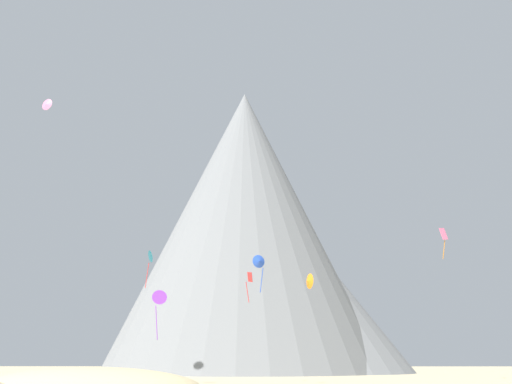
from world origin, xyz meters
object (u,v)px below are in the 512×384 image
(kite_red_low, at_px, (249,280))
(kite_orange_low, at_px, (308,281))
(kite_pink_high, at_px, (47,104))
(rock_massif, at_px, (258,245))
(kite_violet_low, at_px, (159,299))
(kite_blue_low, at_px, (259,262))
(kite_cyan_mid, at_px, (149,257))
(kite_rainbow_mid, at_px, (444,236))

(kite_red_low, xyz_separation_m, kite_orange_low, (6.08, -12.46, -1.57))
(kite_orange_low, distance_m, kite_pink_high, 43.73)
(rock_massif, distance_m, kite_orange_low, 64.19)
(rock_massif, relative_size, kite_violet_low, 15.02)
(kite_blue_low, xyz_separation_m, kite_violet_low, (-10.44, 1.60, -3.56))
(rock_massif, xyz_separation_m, kite_violet_low, (-8.72, -55.89, -15.24))
(kite_cyan_mid, xyz_separation_m, kite_pink_high, (-13.55, -2.86, 19.45))
(rock_massif, distance_m, kite_blue_low, 58.69)
(kite_orange_low, bearing_deg, kite_red_low, -178.65)
(kite_violet_low, distance_m, kite_pink_high, 32.36)
(kite_pink_high, bearing_deg, kite_orange_low, -3.78)
(kite_red_low, bearing_deg, kite_pink_high, 91.47)
(rock_massif, height_order, kite_cyan_mid, rock_massif)
(kite_orange_low, relative_size, kite_rainbow_mid, 0.37)
(kite_orange_low, bearing_deg, kite_rainbow_mid, 112.94)
(kite_blue_low, height_order, kite_rainbow_mid, kite_rainbow_mid)
(rock_massif, height_order, kite_pink_high, rock_massif)
(kite_violet_low, xyz_separation_m, kite_rainbow_mid, (33.26, 13.39, 8.86))
(rock_massif, distance_m, kite_red_low, 51.38)
(kite_rainbow_mid, xyz_separation_m, kite_pink_high, (-50.46, -3.85, 16.83))
(kite_violet_low, distance_m, kite_rainbow_mid, 36.94)
(kite_cyan_mid, bearing_deg, kite_pink_high, -68.81)
(rock_massif, xyz_separation_m, kite_blue_low, (1.73, -57.49, -11.68))
(kite_red_low, bearing_deg, kite_blue_low, -161.43)
(rock_massif, xyz_separation_m, kite_orange_low, (6.50, -62.25, -14.22))
(rock_massif, distance_m, kite_pink_high, 54.12)
(kite_violet_low, relative_size, kite_cyan_mid, 1.08)
(kite_red_low, height_order, kite_orange_low, kite_red_low)
(rock_massif, relative_size, kite_red_low, 21.92)
(kite_orange_low, height_order, kite_cyan_mid, kite_cyan_mid)
(kite_blue_low, relative_size, kite_cyan_mid, 0.82)
(kite_blue_low, xyz_separation_m, kite_cyan_mid, (-14.09, 14.01, 2.69))
(kite_blue_low, distance_m, kite_pink_high, 37.13)
(kite_violet_low, bearing_deg, kite_red_low, -162.09)
(kite_red_low, bearing_deg, kite_violet_low, 132.65)
(kite_cyan_mid, relative_size, kite_rainbow_mid, 1.18)
(rock_massif, relative_size, kite_rainbow_mid, 19.16)
(kite_rainbow_mid, relative_size, kite_pink_high, 2.50)
(kite_blue_low, relative_size, kite_pink_high, 2.43)
(kite_cyan_mid, xyz_separation_m, kite_rainbow_mid, (36.91, 0.99, 2.62))
(kite_red_low, relative_size, kite_cyan_mid, 0.74)
(kite_violet_low, height_order, kite_cyan_mid, kite_cyan_mid)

